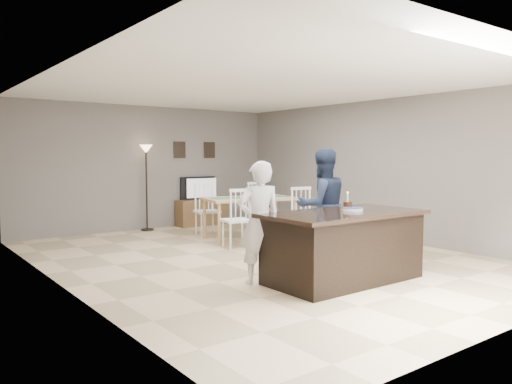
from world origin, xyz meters
TOP-DOWN VIEW (x-y plane):
  - floor at (0.00, 0.00)m, footprint 8.00×8.00m
  - room_shell at (0.00, 0.00)m, footprint 8.00×8.00m
  - kitchen_island at (0.00, -1.80)m, footprint 2.15×1.10m
  - tv_console at (1.20, 3.77)m, footprint 1.20×0.40m
  - television at (1.20, 3.84)m, footprint 0.91×0.12m
  - tv_screen_glow at (1.20, 3.76)m, footprint 0.78×0.00m
  - picture_frames at (1.15, 3.98)m, footprint 1.10×0.02m
  - doorway at (-2.99, -2.30)m, footprint 0.00×2.10m
  - woman at (-0.95, -1.25)m, footprint 0.65×0.53m
  - man at (0.57, -0.83)m, footprint 0.99×0.86m
  - birthday_cake at (0.22, -1.66)m, footprint 0.15×0.15m
  - plate_stack at (0.18, -1.79)m, footprint 0.27×0.27m
  - dining_table at (0.94, 1.54)m, footprint 2.01×2.24m
  - floor_lamp at (-0.16, 3.79)m, footprint 0.28×0.28m

SIDE VIEW (x-z plane):
  - floor at x=0.00m, z-range 0.00..0.00m
  - tv_console at x=1.20m, z-range 0.00..0.60m
  - kitchen_island at x=0.00m, z-range 0.00..0.90m
  - dining_table at x=0.94m, z-range 0.14..1.20m
  - woman at x=-0.95m, z-range 0.00..1.55m
  - television at x=1.20m, z-range 0.60..1.13m
  - man at x=0.57m, z-range 0.00..1.73m
  - tv_screen_glow at x=1.20m, z-range 0.48..1.26m
  - plate_stack at x=0.18m, z-range 0.90..0.94m
  - birthday_cake at x=0.22m, z-range 0.84..1.08m
  - doorway at x=-2.99m, z-range -0.07..2.58m
  - floor_lamp at x=-0.16m, z-range 0.51..2.36m
  - room_shell at x=0.00m, z-range -2.32..5.68m
  - picture_frames at x=1.15m, z-range 1.56..1.94m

